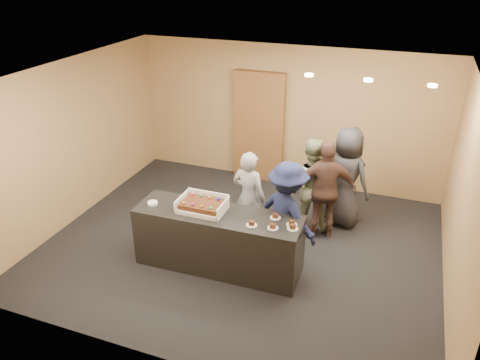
{
  "coord_description": "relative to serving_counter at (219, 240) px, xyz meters",
  "views": [
    {
      "loc": [
        2.15,
        -5.85,
        4.22
      ],
      "look_at": [
        -0.03,
        0.0,
        1.14
      ],
      "focal_mm": 35.0,
      "sensor_mm": 36.0,
      "label": 1
    }
  ],
  "objects": [
    {
      "name": "room",
      "position": [
        0.12,
        0.64,
        0.9
      ],
      "size": [
        6.04,
        6.0,
        2.7
      ],
      "color": "black",
      "rests_on": "ground"
    },
    {
      "name": "serving_counter",
      "position": [
        0.0,
        0.0,
        0.0
      ],
      "size": [
        2.42,
        0.75,
        0.9
      ],
      "primitive_type": "cube",
      "rotation": [
        0.0,
        0.0,
        0.02
      ],
      "color": "black",
      "rests_on": "floor"
    },
    {
      "name": "storage_cabinet",
      "position": [
        -0.41,
        3.05,
        0.65
      ],
      "size": [
        1.0,
        0.15,
        2.19
      ],
      "primitive_type": "cube",
      "color": "brown",
      "rests_on": "floor"
    },
    {
      "name": "cake_box",
      "position": [
        -0.24,
        0.02,
        0.5
      ],
      "size": [
        0.66,
        0.46,
        0.19
      ],
      "color": "white",
      "rests_on": "serving_counter"
    },
    {
      "name": "sheet_cake",
      "position": [
        -0.24,
        -0.0,
        0.55
      ],
      "size": [
        0.56,
        0.39,
        0.11
      ],
      "color": "#3B1F0D",
      "rests_on": "cake_box"
    },
    {
      "name": "plate_stack",
      "position": [
        -0.99,
        -0.09,
        0.47
      ],
      "size": [
        0.15,
        0.15,
        0.04
      ],
      "primitive_type": "cylinder",
      "color": "white",
      "rests_on": "serving_counter"
    },
    {
      "name": "slice_a",
      "position": [
        0.55,
        -0.14,
        0.47
      ],
      "size": [
        0.15,
        0.15,
        0.07
      ],
      "color": "white",
      "rests_on": "serving_counter"
    },
    {
      "name": "slice_b",
      "position": [
        0.79,
        0.16,
        0.47
      ],
      "size": [
        0.15,
        0.15,
        0.07
      ],
      "color": "white",
      "rests_on": "serving_counter"
    },
    {
      "name": "slice_c",
      "position": [
        0.84,
        -0.11,
        0.47
      ],
      "size": [
        0.15,
        0.15,
        0.07
      ],
      "color": "white",
      "rests_on": "serving_counter"
    },
    {
      "name": "slice_d",
      "position": [
        1.05,
        0.06,
        0.47
      ],
      "size": [
        0.15,
        0.15,
        0.07
      ],
      "color": "white",
      "rests_on": "serving_counter"
    },
    {
      "name": "slice_e",
      "position": [
        1.09,
        -0.03,
        0.47
      ],
      "size": [
        0.15,
        0.15,
        0.07
      ],
      "color": "white",
      "rests_on": "serving_counter"
    },
    {
      "name": "person_server_grey",
      "position": [
        0.17,
        0.82,
        0.32
      ],
      "size": [
        0.61,
        0.45,
        1.53
      ],
      "primitive_type": "imported",
      "rotation": [
        0.0,
        0.0,
        2.98
      ],
      "color": "#959499",
      "rests_on": "floor"
    },
    {
      "name": "person_sage_man",
      "position": [
        0.97,
        1.54,
        0.35
      ],
      "size": [
        0.88,
        0.75,
        1.59
      ],
      "primitive_type": "imported",
      "rotation": [
        0.0,
        0.0,
        3.34
      ],
      "color": "gray",
      "rests_on": "floor"
    },
    {
      "name": "person_navy_man",
      "position": [
        0.87,
        0.49,
        0.35
      ],
      "size": [
        1.19,
        1.02,
        1.6
      ],
      "primitive_type": "imported",
      "rotation": [
        0.0,
        0.0,
        2.64
      ],
      "color": "#181E45",
      "rests_on": "floor"
    },
    {
      "name": "person_brown_extra",
      "position": [
        1.26,
        1.36,
        0.38
      ],
      "size": [
        1.05,
        0.69,
        1.66
      ],
      "primitive_type": "imported",
      "rotation": [
        0.0,
        0.0,
        3.46
      ],
      "color": "brown",
      "rests_on": "floor"
    },
    {
      "name": "person_dark_suit",
      "position": [
        1.49,
        1.89,
        0.41
      ],
      "size": [
        0.99,
        0.85,
        1.71
      ],
      "primitive_type": "imported",
      "rotation": [
        0.0,
        0.0,
        2.7
      ],
      "color": "#29292E",
      "rests_on": "floor"
    },
    {
      "name": "ceiling_spotlights",
      "position": [
        1.72,
        1.14,
        2.22
      ],
      "size": [
        1.72,
        0.12,
        0.03
      ],
      "color": "#FFEAC6",
      "rests_on": "ceiling"
    }
  ]
}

